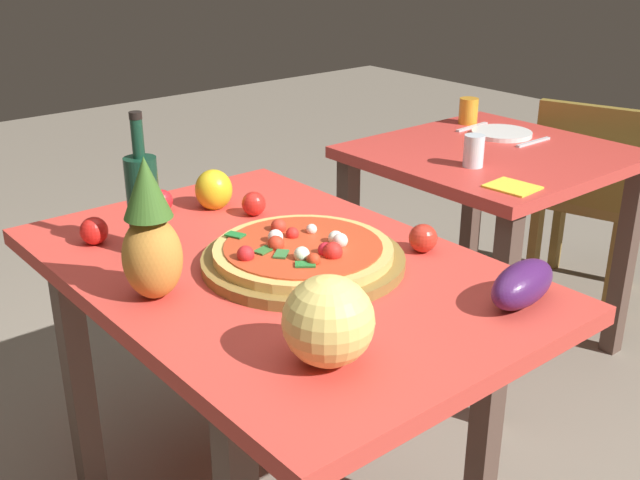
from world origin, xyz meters
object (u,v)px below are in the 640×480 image
display_table (276,302)px  bell_pepper (214,190)px  tomato_at_corner (162,201)px  napkin_folded (512,187)px  melon (328,321)px  dining_chair (588,189)px  eggplant (522,284)px  pizza_board (303,260)px  drinking_glass_water (474,151)px  background_table (490,185)px  pineapple_left (151,236)px  knife_utensil (533,142)px  pizza (303,250)px  tomato_beside_pepper (254,204)px  tomato_by_bottle (423,238)px  tomato_near_board (94,231)px  drinking_glass_juice (468,111)px  dinner_plate (502,133)px  wine_bottle (144,202)px

display_table → bell_pepper: (-0.41, 0.10, 0.15)m
tomato_at_corner → napkin_folded: (0.48, 0.90, -0.03)m
melon → bell_pepper: size_ratio=1.47×
dining_chair → napkin_folded: 1.02m
eggplant → pizza_board: bearing=-152.4°
melon → drinking_glass_water: (-0.61, 1.12, -0.03)m
bell_pepper → eggplant: (0.89, 0.18, -0.01)m
background_table → pineapple_left: bearing=-79.8°
tomato_at_corner → knife_utensil: 1.37m
pizza → bell_pepper: (-0.46, 0.05, 0.01)m
napkin_folded → pineapple_left: bearing=-91.9°
tomato_beside_pepper → pizza_board: bearing=-16.6°
tomato_by_bottle → tomato_at_corner: (-0.64, -0.34, -0.00)m
pineapple_left → drinking_glass_water: (-0.18, 1.23, -0.09)m
display_table → tomato_near_board: bearing=-144.6°
background_table → dining_chair: dining_chair is taller
background_table → napkin_folded: size_ratio=5.98×
tomato_beside_pepper → drinking_glass_water: bearing=83.8°
drinking_glass_juice → dining_chair: bearing=54.9°
tomato_beside_pepper → drinking_glass_juice: 1.26m
eggplant → tomato_at_corner: (-0.96, -0.30, -0.01)m
pizza_board → pizza: (0.00, -0.00, 0.03)m
pineapple_left → napkin_folded: pineapple_left is taller
display_table → eggplant: 0.57m
tomato_at_corner → pizza_board: bearing=8.1°
dining_chair → pizza_board: bearing=83.9°
dinner_plate → pineapple_left: bearing=-77.4°
tomato_beside_pepper → dinner_plate: bearing=94.7°
wine_bottle → bell_pepper: size_ratio=3.01×
background_table → pineapple_left: size_ratio=2.73×
pizza_board → drinking_glass_juice: drinking_glass_juice is taller
dining_chair → pizza_board: size_ratio=1.82×
tomato_by_bottle → drinking_glass_juice: size_ratio=0.69×
drinking_glass_juice → dinner_plate: (0.20, -0.04, -0.04)m
tomato_beside_pepper → drinking_glass_water: drinking_glass_water is taller
wine_bottle → tomato_by_bottle: bearing=50.5°
pineapple_left → knife_utensil: (-0.22, 1.62, -0.13)m
eggplant → tomato_beside_pepper: 0.79m
display_table → knife_utensil: (-0.25, 1.33, 0.10)m
drinking_glass_juice → drinking_glass_water: drinking_glass_water is taller
background_table → wine_bottle: 1.36m
eggplant → pineapple_left: bearing=-132.1°
display_table → knife_utensil: knife_utensil is taller
dining_chair → pizza: (0.34, -1.75, 0.33)m
pizza_board → bell_pepper: bearing=173.5°
tomato_near_board → napkin_folded: size_ratio=0.49×
eggplant → drinking_glass_water: (-0.69, 0.67, 0.01)m
wine_bottle → tomato_beside_pepper: 0.35m
dinner_plate → display_table: bearing=-73.6°
pineapple_left → melon: size_ratio=1.84×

